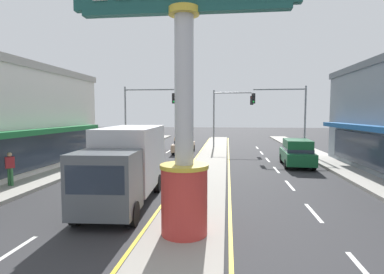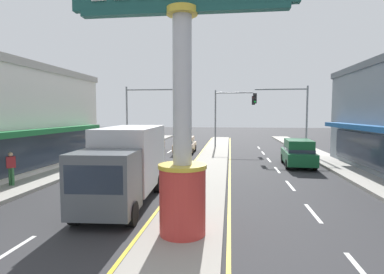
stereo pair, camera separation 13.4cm
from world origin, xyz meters
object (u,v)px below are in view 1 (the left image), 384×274
object	(u,v)px
box_truck_near_right_lane	(127,162)
sedan_near_left_lane	(184,145)
traffic_light_median_far	(228,109)
suv_mid_left_lane	(297,152)
traffic_light_right_side	(285,108)
district_sign	(184,114)
sedan_far_right_lane	(150,144)
traffic_light_left_side	(144,108)
pedestrian_far_side	(10,167)

from	to	relation	value
box_truck_near_right_lane	sedan_near_left_lane	distance (m)	16.20
traffic_light_median_far	suv_mid_left_lane	world-z (taller)	traffic_light_median_far
traffic_light_right_side	sedan_near_left_lane	xyz separation A→B (m)	(-9.28, 0.09, -3.46)
district_sign	traffic_light_median_far	size ratio (longest dim) A/B	1.26
traffic_light_median_far	traffic_light_right_side	bearing A→B (deg)	-39.65
district_sign	traffic_light_median_far	xyz separation A→B (m)	(1.30, 23.87, 0.50)
sedan_far_right_lane	suv_mid_left_lane	bearing A→B (deg)	-28.33
traffic_light_median_far	box_truck_near_right_lane	xyz separation A→B (m)	(-4.24, -20.35, -2.50)
traffic_light_left_side	traffic_light_median_far	bearing A→B (deg)	33.82
traffic_light_right_side	pedestrian_far_side	distance (m)	21.80
traffic_light_left_side	traffic_light_right_side	xyz separation A→B (m)	(12.86, 0.92, 0.00)
sedan_far_right_lane	pedestrian_far_side	xyz separation A→B (m)	(-3.17, -15.03, 0.33)
pedestrian_far_side	district_sign	bearing A→B (deg)	-27.57
traffic_light_left_side	district_sign	bearing A→B (deg)	-71.01
traffic_light_median_far	sedan_far_right_lane	bearing A→B (deg)	-151.93
sedan_near_left_lane	sedan_far_right_lane	bearing A→B (deg)	176.59
district_sign	suv_mid_left_lane	size ratio (longest dim) A/B	1.66
traffic_light_right_side	sedan_near_left_lane	size ratio (longest dim) A/B	1.43
pedestrian_far_side	traffic_light_right_side	bearing A→B (deg)	43.12
box_truck_near_right_lane	sedan_far_right_lane	xyz separation A→B (m)	(-3.21, 16.38, -0.91)
pedestrian_far_side	sedan_far_right_lane	bearing A→B (deg)	78.09
traffic_light_median_far	pedestrian_far_side	size ratio (longest dim) A/B	3.75
sedan_far_right_lane	pedestrian_far_side	size ratio (longest dim) A/B	2.61
box_truck_near_right_lane	pedestrian_far_side	bearing A→B (deg)	168.12
traffic_light_left_side	traffic_light_median_far	world-z (taller)	same
suv_mid_left_lane	pedestrian_far_side	bearing A→B (deg)	-151.46
traffic_light_median_far	box_truck_near_right_lane	bearing A→B (deg)	-101.77
district_sign	suv_mid_left_lane	bearing A→B (deg)	65.17
traffic_light_median_far	suv_mid_left_lane	bearing A→B (deg)	-65.43
box_truck_near_right_lane	sedan_near_left_lane	world-z (taller)	box_truck_near_right_lane
traffic_light_right_side	pedestrian_far_side	world-z (taller)	traffic_light_right_side
traffic_light_median_far	pedestrian_far_side	bearing A→B (deg)	-119.19
district_sign	suv_mid_left_lane	distance (m)	14.88
district_sign	traffic_light_right_side	distance (m)	20.65
traffic_light_right_side	box_truck_near_right_lane	world-z (taller)	traffic_light_right_side
sedan_near_left_lane	pedestrian_far_side	size ratio (longest dim) A/B	2.62
box_truck_near_right_lane	suv_mid_left_lane	bearing A→B (deg)	47.03
pedestrian_far_side	traffic_light_left_side	bearing A→B (deg)	78.21
district_sign	traffic_light_right_side	xyz separation A→B (m)	(6.43, 19.62, 0.55)
traffic_light_left_side	suv_mid_left_lane	size ratio (longest dim) A/B	1.32
traffic_light_median_far	suv_mid_left_lane	distance (m)	12.08
traffic_light_left_side	box_truck_near_right_lane	size ratio (longest dim) A/B	0.88
traffic_light_left_side	suv_mid_left_lane	xyz separation A→B (m)	(12.57, -5.42, -3.26)
sedan_near_left_lane	suv_mid_left_lane	xyz separation A→B (m)	(8.99, -6.43, 0.20)
traffic_light_left_side	box_truck_near_right_lane	world-z (taller)	traffic_light_left_side
box_truck_near_right_lane	district_sign	bearing A→B (deg)	-50.16
sedan_near_left_lane	suv_mid_left_lane	distance (m)	11.05
traffic_light_median_far	sedan_near_left_lane	distance (m)	6.79
traffic_light_right_side	traffic_light_median_far	size ratio (longest dim) A/B	1.00
sedan_near_left_lane	district_sign	bearing A→B (deg)	-81.78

